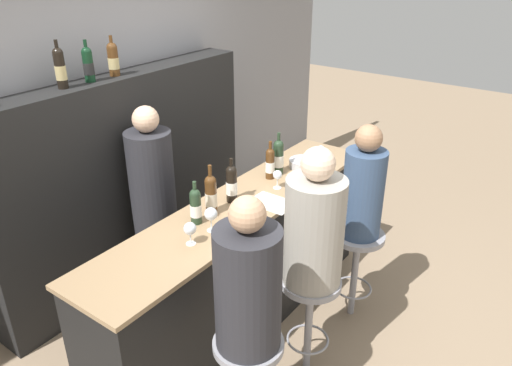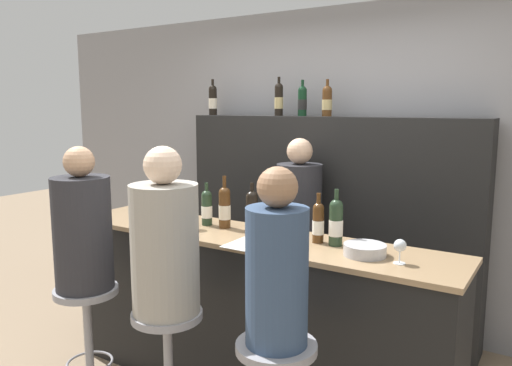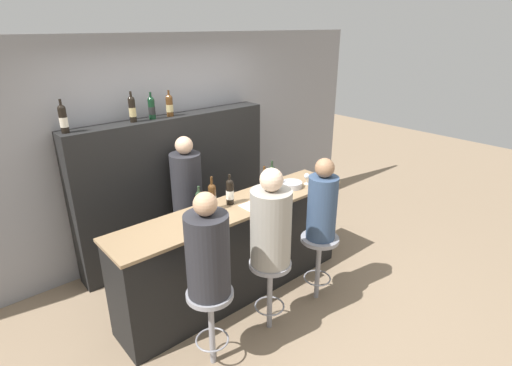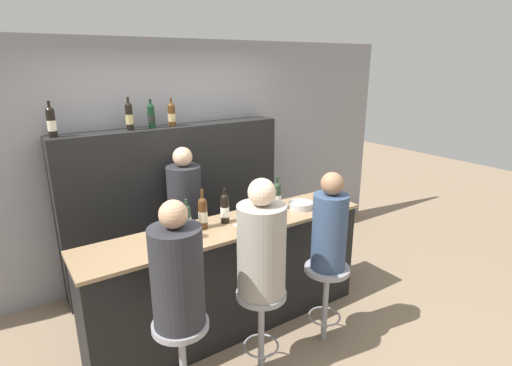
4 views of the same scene
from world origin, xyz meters
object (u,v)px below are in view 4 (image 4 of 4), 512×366
at_px(wine_glass_3, 319,197).
at_px(metal_bowl, 301,205).
at_px(wine_bottle_counter_4, 277,196).
at_px(wine_bottle_backbar_0, 51,122).
at_px(guest_seated_left, 177,273).
at_px(wine_bottle_backbar_1, 129,116).
at_px(bar_stool_right, 326,283).
at_px(wine_glass_0, 170,232).
at_px(bartender, 186,227).
at_px(wine_bottle_backbar_2, 151,116).
at_px(wine_bottle_counter_0, 187,218).
at_px(bar_stool_middle, 261,310).
at_px(wine_bottle_counter_1, 203,213).
at_px(wine_bottle_counter_2, 225,208).
at_px(wine_glass_1, 192,225).
at_px(wine_bottle_counter_3, 268,200).
at_px(guest_seated_middle, 262,246).
at_px(wine_bottle_backbar_3, 172,114).
at_px(wine_glass_2, 267,209).
at_px(bar_stool_left, 182,342).
at_px(guest_seated_right, 330,227).

bearing_deg(wine_glass_3, metal_bowl, 168.51).
bearing_deg(wine_bottle_counter_4, wine_bottle_backbar_0, 147.27).
bearing_deg(wine_bottle_counter_4, guest_seated_left, -152.12).
distance_m(wine_bottle_backbar_1, bar_stool_right, 2.42).
xyz_separation_m(wine_glass_0, bartender, (0.51, 0.87, -0.40)).
bearing_deg(wine_bottle_backbar_2, wine_bottle_counter_0, -97.69).
xyz_separation_m(wine_bottle_counter_0, guest_seated_left, (-0.39, -0.69, -0.05)).
height_order(metal_bowl, bar_stool_middle, metal_bowl).
relative_size(wine_bottle_backbar_1, metal_bowl, 1.41).
xyz_separation_m(wine_bottle_backbar_2, wine_glass_0, (-0.35, -1.22, -0.73)).
bearing_deg(wine_bottle_backbar_0, bar_stool_middle, -60.02).
xyz_separation_m(wine_bottle_backbar_0, metal_bowl, (1.89, -1.18, -0.81)).
height_order(wine_bottle_counter_1, bartender, bartender).
distance_m(wine_bottle_counter_2, bartender, 0.85).
bearing_deg(wine_bottle_backbar_1, bartender, -42.34).
xyz_separation_m(wine_glass_1, bar_stool_middle, (0.28, -0.55, -0.57)).
height_order(wine_bottle_counter_1, guest_seated_left, guest_seated_left).
bearing_deg(wine_glass_1, wine_bottle_counter_3, 9.46).
bearing_deg(guest_seated_middle, wine_bottle_backbar_3, 86.79).
xyz_separation_m(wine_glass_2, guest_seated_middle, (-0.44, -0.55, -0.02)).
xyz_separation_m(wine_glass_0, guest_seated_left, (-0.19, -0.55, -0.03)).
distance_m(wine_glass_0, bar_stool_middle, 0.91).
xyz_separation_m(wine_bottle_counter_4, bartender, (-0.62, 0.73, -0.43)).
distance_m(wine_bottle_counter_4, guest_seated_left, 1.48).
bearing_deg(wine_glass_3, wine_glass_2, -180.00).
height_order(wine_bottle_backbar_0, bar_stool_left, wine_bottle_backbar_0).
bearing_deg(bartender, bar_stool_left, -115.97).
bearing_deg(wine_bottle_backbar_0, wine_bottle_backbar_2, 0.00).
bearing_deg(wine_bottle_counter_0, wine_bottle_backbar_1, 93.87).
bearing_deg(wine_bottle_counter_3, wine_glass_1, -170.54).
bearing_deg(wine_glass_3, bar_stool_middle, -152.50).
bearing_deg(wine_bottle_backbar_2, wine_bottle_counter_3, -58.32).
relative_size(wine_bottle_backbar_3, wine_glass_0, 2.03).
xyz_separation_m(wine_bottle_counter_3, guest_seated_right, (0.12, -0.69, -0.06)).
relative_size(wine_bottle_counter_3, bar_stool_right, 0.41).
height_order(wine_glass_1, bar_stool_left, wine_glass_1).
height_order(wine_bottle_counter_3, wine_glass_2, wine_bottle_counter_3).
bearing_deg(guest_seated_middle, wine_glass_0, 130.03).
bearing_deg(wine_bottle_backbar_2, bar_stool_middle, -86.20).
bearing_deg(guest_seated_right, wine_bottle_counter_3, 100.18).
bearing_deg(bar_stool_right, wine_bottle_counter_4, 91.22).
bearing_deg(wine_glass_0, wine_bottle_counter_1, 21.67).
bearing_deg(wine_bottle_counter_3, bartender, 124.54).
bearing_deg(guest_seated_middle, wine_bottle_counter_3, 51.60).
height_order(wine_bottle_backbar_1, wine_bottle_backbar_2, wine_bottle_backbar_1).
bearing_deg(wine_bottle_counter_2, wine_glass_1, -159.71).
bearing_deg(wine_glass_1, wine_glass_3, 0.00).
bearing_deg(wine_bottle_backbar_1, bar_stool_right, -60.33).
distance_m(wine_glass_1, bar_stool_middle, 0.84).
xyz_separation_m(wine_bottle_backbar_0, wine_bottle_backbar_3, (1.12, -0.00, -0.01)).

